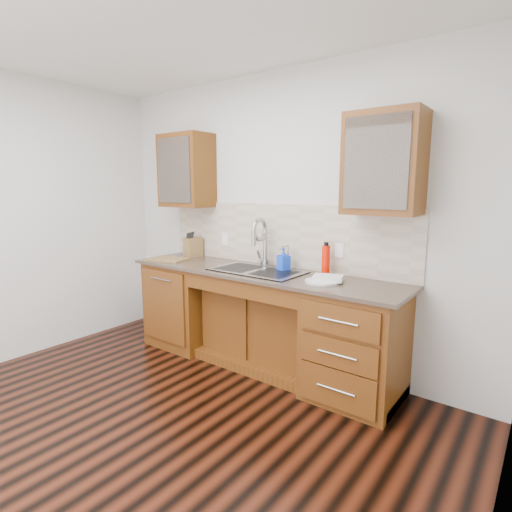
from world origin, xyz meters
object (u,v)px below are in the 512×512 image
Objects in this scene: soap_bottle at (284,259)px; plate at (322,281)px; knife_block at (193,247)px; cutting_board at (168,259)px; water_bottle at (326,261)px.

plate is at bearing -1.04° from soap_bottle.
knife_block is at bearing -161.31° from soap_bottle.
knife_block reaches higher than cutting_board.
soap_bottle is 1.20m from knife_block.
soap_bottle is at bearing 7.18° from knife_block.
water_bottle is at bearing 28.17° from soap_bottle.
knife_block is at bearing -179.46° from water_bottle.
soap_bottle is at bearing 158.44° from plate.
cutting_board reaches higher than plate.
soap_bottle is 0.54m from plate.
plate is at bearing 1.15° from knife_block.
plate is 1.71m from knife_block.
plate is (0.10, -0.25, -0.12)m from water_bottle.
cutting_board is (-1.25, -0.27, -0.09)m from soap_bottle.
water_bottle reaches higher than soap_bottle.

